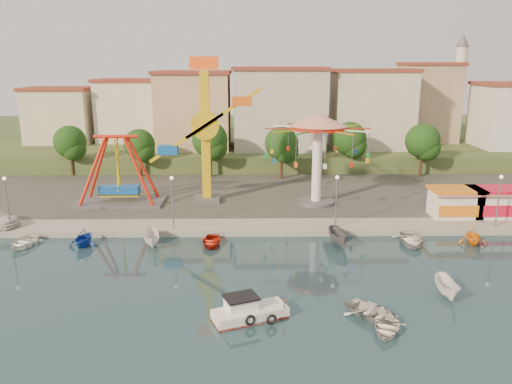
{
  "coord_description": "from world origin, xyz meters",
  "views": [
    {
      "loc": [
        -0.6,
        -33.84,
        16.53
      ],
      "look_at": [
        0.15,
        14.0,
        4.0
      ],
      "focal_mm": 35.0,
      "sensor_mm": 36.0,
      "label": 1
    }
  ],
  "objects_px": {
    "pirate_ship_ride": "(118,171)",
    "skiff": "(447,288)",
    "wave_swinger": "(318,138)",
    "rowboat_a": "(373,312)",
    "kamikaze_tower": "(209,136)",
    "cabin_motorboat": "(248,312)"
  },
  "relations": [
    {
      "from": "pirate_ship_ride",
      "to": "kamikaze_tower",
      "type": "xyz_separation_m",
      "value": [
        10.46,
        0.59,
        3.98
      ]
    },
    {
      "from": "kamikaze_tower",
      "to": "wave_swinger",
      "type": "distance_m",
      "value": 12.26
    },
    {
      "from": "pirate_ship_ride",
      "to": "kamikaze_tower",
      "type": "distance_m",
      "value": 11.2
    },
    {
      "from": "wave_swinger",
      "to": "skiff",
      "type": "relative_size",
      "value": 3.28
    },
    {
      "from": "cabin_motorboat",
      "to": "rowboat_a",
      "type": "relative_size",
      "value": 1.32
    },
    {
      "from": "kamikaze_tower",
      "to": "rowboat_a",
      "type": "relative_size",
      "value": 4.13
    },
    {
      "from": "kamikaze_tower",
      "to": "rowboat_a",
      "type": "distance_m",
      "value": 30.54
    },
    {
      "from": "pirate_ship_ride",
      "to": "skiff",
      "type": "distance_m",
      "value": 37.38
    },
    {
      "from": "wave_swinger",
      "to": "cabin_motorboat",
      "type": "relative_size",
      "value": 2.2
    },
    {
      "from": "kamikaze_tower",
      "to": "skiff",
      "type": "bearing_deg",
      "value": -51.47
    },
    {
      "from": "wave_swinger",
      "to": "skiff",
      "type": "distance_m",
      "value": 24.68
    },
    {
      "from": "wave_swinger",
      "to": "pirate_ship_ride",
      "type": "bearing_deg",
      "value": 178.94
    },
    {
      "from": "wave_swinger",
      "to": "rowboat_a",
      "type": "xyz_separation_m",
      "value": [
        0.45,
        -25.61,
        -7.78
      ]
    },
    {
      "from": "rowboat_a",
      "to": "skiff",
      "type": "bearing_deg",
      "value": -13.96
    },
    {
      "from": "kamikaze_tower",
      "to": "skiff",
      "type": "xyz_separation_m",
      "value": [
        18.78,
        -23.58,
        -7.69
      ]
    },
    {
      "from": "kamikaze_tower",
      "to": "skiff",
      "type": "relative_size",
      "value": 4.67
    },
    {
      "from": "kamikaze_tower",
      "to": "wave_swinger",
      "type": "xyz_separation_m",
      "value": [
        12.22,
        -1.01,
        -0.17
      ]
    },
    {
      "from": "pirate_ship_ride",
      "to": "wave_swinger",
      "type": "relative_size",
      "value": 0.86
    },
    {
      "from": "wave_swinger",
      "to": "cabin_motorboat",
      "type": "bearing_deg",
      "value": -107.05
    },
    {
      "from": "wave_swinger",
      "to": "skiff",
      "type": "height_order",
      "value": "wave_swinger"
    },
    {
      "from": "pirate_ship_ride",
      "to": "skiff",
      "type": "xyz_separation_m",
      "value": [
        29.24,
        -22.99,
        -3.71
      ]
    },
    {
      "from": "pirate_ship_ride",
      "to": "skiff",
      "type": "height_order",
      "value": "pirate_ship_ride"
    }
  ]
}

